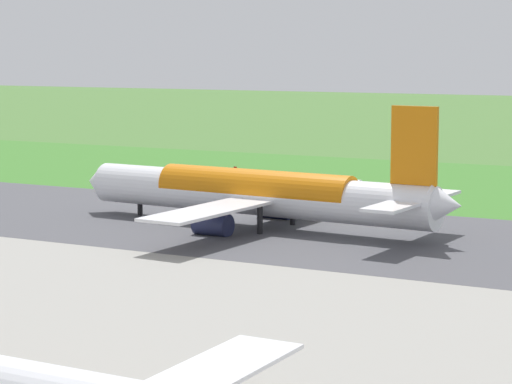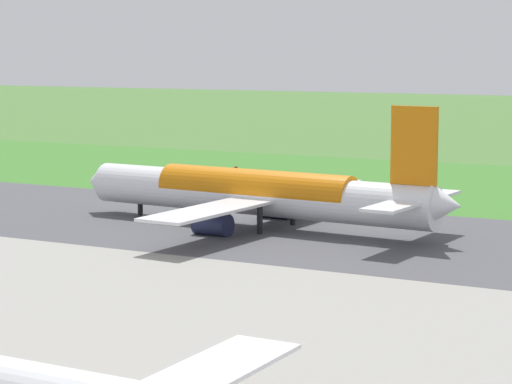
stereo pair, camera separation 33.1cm
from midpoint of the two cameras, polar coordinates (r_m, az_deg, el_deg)
ground_plane at (r=138.37m, az=-3.85°, el=-1.58°), size 800.00×800.00×0.00m
runway_asphalt at (r=138.37m, az=-3.85°, el=-1.57°), size 600.00×40.57×0.06m
grass_verge_foreground at (r=177.97m, az=3.83°, el=0.48°), size 600.00×80.00×0.04m
airliner_main at (r=132.44m, az=0.07°, el=-0.07°), size 54.14×44.29×15.88m
no_stopping_sign at (r=182.68m, az=-1.17°, el=1.10°), size 0.60×0.10×2.22m
traffic_cone_orange at (r=184.45m, az=-2.25°, el=0.82°), size 0.40×0.40×0.55m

